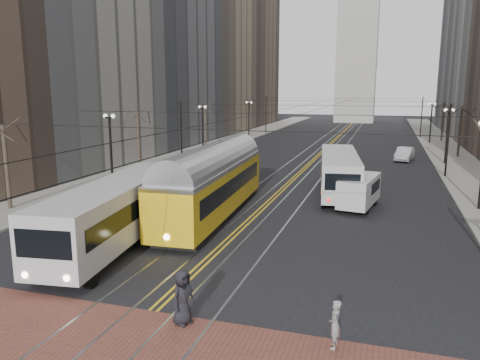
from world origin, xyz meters
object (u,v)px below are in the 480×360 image
Objects in this scene: transit_bus at (118,214)px; pedestrian_a at (183,297)px; pedestrian_b at (335,324)px; streetcar at (213,188)px; cargo_van at (359,193)px; sedan_silver at (404,154)px; sedan_grey at (349,157)px; rear_bus at (339,174)px.

transit_bus is 6.81× the size of pedestrian_a.
streetcar is at bearing -146.73° from pedestrian_b.
streetcar reaches higher than cargo_van.
transit_bus reaches higher than sedan_silver.
pedestrian_b is at bearing -59.17° from streetcar.
sedan_silver is at bearing 63.13° from streetcar.
sedan_grey is at bearing 16.66° from pedestrian_a.
pedestrian_a is (-4.73, -17.84, -0.12)m from cargo_van.
pedestrian_a is at bearing -52.60° from transit_bus.
cargo_van is 23.50m from sedan_silver.
cargo_van is (8.65, 4.53, -0.67)m from streetcar.
sedan_grey is 2.85× the size of pedestrian_b.
sedan_grey is at bearing -134.03° from sedan_silver.
transit_bus is at bearing -103.48° from sedan_silver.
pedestrian_a is at bearing -99.91° from sedan_grey.
transit_bus reaches higher than pedestrian_b.
sedan_silver is (12.19, 27.76, -1.00)m from streetcar.
pedestrian_b is (5.06, 0.00, -0.18)m from pedestrian_a.
cargo_van is at bearing 37.43° from transit_bus.
rear_bus reaches higher than sedan_grey.
cargo_van is 1.11× the size of sedan_grey.
pedestrian_a is 1.23× the size of pedestrian_b.
streetcar is 9.59× the size of pedestrian_b.
sedan_grey is at bearing 105.88° from cargo_van.
streetcar is 30.34m from sedan_silver.
pedestrian_a is (3.92, -13.31, -0.78)m from streetcar.
transit_bus is 8.38× the size of pedestrian_b.
rear_bus reaches higher than pedestrian_b.
sedan_grey is at bearing 65.88° from transit_bus.
cargo_van is at bearing -74.48° from rear_bus.
sedan_silver is 2.38× the size of pedestrian_a.
pedestrian_a is at bearing -91.53° from sedan_silver.
sedan_silver is at bearing 174.80° from pedestrian_b.
transit_bus is 0.87× the size of streetcar.
streetcar is 16.08m from pedestrian_b.
pedestrian_a is (-8.27, -41.07, 0.22)m from sedan_silver.
pedestrian_a is (-2.98, -21.94, -0.59)m from rear_bus.
cargo_van is at bearing -179.67° from pedestrian_b.
streetcar is 3.04× the size of cargo_van.
transit_bus is at bearing -112.74° from sedan_grey.
sedan_silver is (3.54, 23.23, -0.33)m from cargo_van.
pedestrian_b is (0.33, -17.84, -0.29)m from cargo_van.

